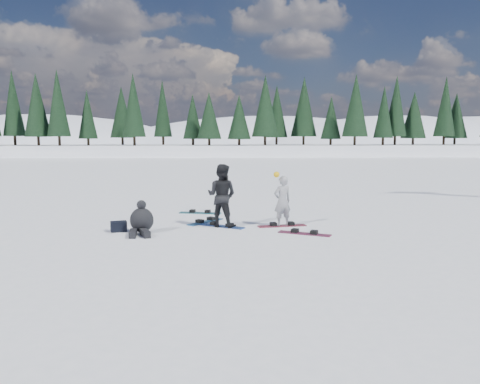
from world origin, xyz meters
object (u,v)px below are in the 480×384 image
at_px(snowboard_loose_a, 205,222).
at_px(snowboard_loose_b, 304,234).
at_px(snowboarder_woman, 282,201).
at_px(seated_rider, 141,221).
at_px(snowboarder_man, 222,196).
at_px(snowboard_loose_c, 200,213).
at_px(gear_bag, 119,227).

xyz_separation_m(snowboard_loose_a, snowboard_loose_b, (2.84, -1.98, 0.00)).
height_order(snowboarder_woman, snowboard_loose_a, snowboarder_woman).
height_order(snowboarder_woman, seated_rider, snowboarder_woman).
xyz_separation_m(snowboarder_woman, snowboard_loose_a, (-2.37, 0.81, -0.78)).
height_order(snowboarder_man, snowboard_loose_a, snowboarder_man).
bearing_deg(snowboarder_woman, snowboarder_man, -21.17).
xyz_separation_m(snowboarder_man, snowboard_loose_c, (-0.75, 2.51, -0.94)).
bearing_deg(snowboard_loose_c, gear_bag, -112.96).
height_order(snowboard_loose_c, snowboard_loose_b, same).
bearing_deg(snowboard_loose_a, snowboarder_woman, -70.48).
xyz_separation_m(snowboarder_woman, seated_rider, (-4.13, -0.83, -0.43)).
xyz_separation_m(snowboarder_woman, gear_bag, (-4.83, -0.57, -0.64)).
distance_m(seated_rider, snowboard_loose_b, 4.63).
relative_size(snowboarder_man, snowboard_loose_a, 1.28).
bearing_deg(seated_rider, snowboard_loose_a, 29.42).
distance_m(snowboarder_man, snowboard_loose_a, 1.32).
distance_m(snowboarder_man, seated_rider, 2.52).
bearing_deg(snowboard_loose_a, snowboarder_man, -107.52).
bearing_deg(snowboarder_man, snowboarder_woman, -158.58).
height_order(snowboarder_woman, snowboarder_man, snowboarder_man).
xyz_separation_m(snowboard_loose_c, snowboard_loose_b, (3.07, -3.73, 0.00)).
xyz_separation_m(snowboarder_man, seated_rider, (-2.29, -0.87, -0.60)).
xyz_separation_m(snowboarder_woman, snowboard_loose_c, (-2.60, 2.55, -0.78)).
bearing_deg(snowboarder_woman, seated_rider, -8.59).
bearing_deg(gear_bag, snowboarder_woman, 6.67).
height_order(snowboarder_man, gear_bag, snowboarder_man).
distance_m(snowboard_loose_a, snowboard_loose_c, 1.76).
distance_m(gear_bag, snowboard_loose_c, 3.84).
relative_size(gear_bag, snowboard_loose_a, 0.30).
relative_size(snowboard_loose_a, snowboard_loose_b, 1.00).
bearing_deg(snowboard_loose_a, seated_rider, 171.02).
xyz_separation_m(snowboarder_man, snowboard_loose_b, (2.32, -1.22, -0.94)).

